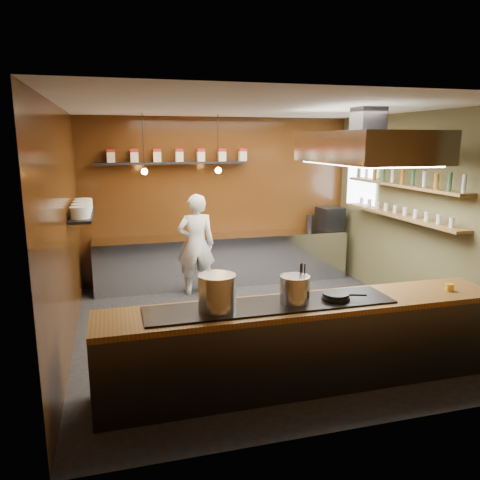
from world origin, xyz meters
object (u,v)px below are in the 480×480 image
object	(u,v)px
stockpot_large	(217,293)
stockpot_small	(295,290)
extractor_hood	(367,147)
espresso_machine	(330,218)
chef	(196,245)

from	to	relation	value
stockpot_large	stockpot_small	bearing A→B (deg)	-0.27
extractor_hood	stockpot_large	bearing A→B (deg)	-151.54
espresso_machine	chef	bearing A→B (deg)	-178.90
extractor_hood	espresso_machine	bearing A→B (deg)	72.81
stockpot_small	espresso_machine	xyz separation A→B (m)	(2.26, 3.82, 0.03)
extractor_hood	stockpot_large	distance (m)	2.93
espresso_machine	stockpot_small	bearing A→B (deg)	-129.29
stockpot_large	stockpot_small	xyz separation A→B (m)	(0.82, -0.00, -0.04)
stockpot_large	chef	world-z (taller)	chef
extractor_hood	stockpot_small	size ratio (longest dim) A/B	6.44
stockpot_large	stockpot_small	world-z (taller)	stockpot_large
stockpot_large	espresso_machine	bearing A→B (deg)	51.17
stockpot_large	chef	distance (m)	3.39
stockpot_small	espresso_machine	distance (m)	4.44
stockpot_large	chef	size ratio (longest dim) A/B	0.22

